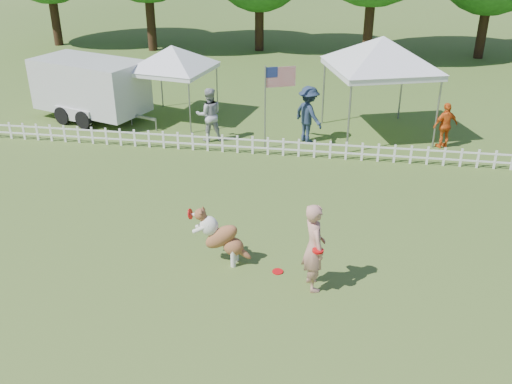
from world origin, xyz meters
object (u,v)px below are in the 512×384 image
spectator_a (209,115)px  spectator_b (308,114)px  handler (314,247)px  flag_pole (265,108)px  canopy_tent_right (379,88)px  frisbee_on_turf (278,272)px  cargo_trailer (91,89)px  canopy_tent_left (174,84)px  spectator_c (445,125)px  dog (222,237)px

spectator_a → spectator_b: (3.33, 0.46, 0.04)m
handler → flag_pole: size_ratio=0.70×
canopy_tent_right → spectator_b: (-2.29, -1.02, -0.72)m
spectator_b → flag_pole: bearing=80.6°
frisbee_on_turf → canopy_tent_right: 9.53m
cargo_trailer → canopy_tent_right: bearing=18.5°
canopy_tent_left → canopy_tent_right: size_ratio=0.81×
spectator_b → spectator_c: bearing=-131.5°
spectator_a → spectator_c: bearing=164.2°
handler → spectator_a: size_ratio=1.05×
handler → spectator_a: handler is taller
dog → spectator_a: 7.72m
dog → spectator_c: size_ratio=0.85×
cargo_trailer → spectator_b: size_ratio=2.70×
spectator_a → spectator_c: size_ratio=1.20×
frisbee_on_turf → spectator_c: size_ratio=0.16×
flag_pole → dog: bearing=-112.5°
flag_pole → spectator_a: flag_pole is taller
spectator_a → canopy_tent_left: bearing=-68.4°
dog → spectator_c: bearing=58.4°
handler → spectator_c: 9.43m
dog → handler: bearing=-12.6°
dog → cargo_trailer: bearing=131.9°
spectator_c → dog: bearing=26.5°
spectator_c → cargo_trailer: bearing=-32.2°
canopy_tent_right → cargo_trailer: 10.55m
spectator_a → canopy_tent_right: bearing=174.4°
canopy_tent_right → spectator_b: canopy_tent_right is taller
dog → frisbee_on_turf: 1.43m
canopy_tent_right → spectator_c: 2.55m
canopy_tent_left → canopy_tent_right: (7.42, -0.53, 0.32)m
canopy_tent_left → spectator_a: canopy_tent_left is taller
cargo_trailer → flag_pole: (6.91, -2.04, 0.25)m
frisbee_on_turf → canopy_tent_right: size_ratio=0.07×
canopy_tent_left → spectator_b: bearing=-6.3°
handler → spectator_b: handler is taller
dog → flag_pole: size_ratio=0.47×
dog → frisbee_on_turf: size_ratio=5.38×
handler → dog: 2.16m
handler → spectator_a: (-4.13, 8.04, -0.05)m
frisbee_on_turf → canopy_tent_left: canopy_tent_left is taller
cargo_trailer → flag_pole: size_ratio=1.87×
handler → spectator_b: size_ratio=1.00×
handler → cargo_trailer: (-9.05, 9.62, 0.17)m
dog → flag_pole: 7.01m
canopy_tent_right → spectator_c: canopy_tent_right is taller
canopy_tent_right → flag_pole: 4.12m
canopy_tent_right → spectator_b: bearing=-174.8°
handler → flag_pole: (-2.14, 7.58, 0.42)m
frisbee_on_turf → flag_pole: (-1.36, 7.17, 1.37)m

